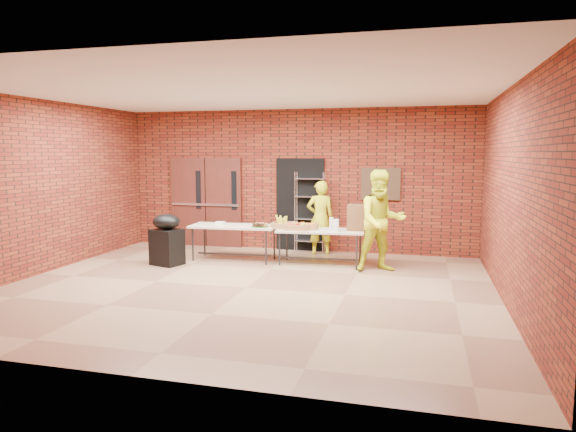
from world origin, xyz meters
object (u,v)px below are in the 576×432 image
object	(u,v)px
table_right	(320,233)
covered_grill	(167,239)
table_left	(234,228)
coffee_dispenser	(358,217)
wire_rack	(310,212)
volunteer_woman	(320,218)
volunteer_man	(381,221)

from	to	relation	value
table_right	covered_grill	world-z (taller)	covered_grill
table_left	coffee_dispenser	distance (m)	2.57
table_right	covered_grill	xyz separation A→B (m)	(-2.95, -0.78, -0.14)
wire_rack	table_left	size ratio (longest dim) A/B	0.99
coffee_dispenser	volunteer_woman	bearing A→B (deg)	135.52
coffee_dispenser	table_right	bearing A→B (deg)	-170.32
covered_grill	volunteer_man	size ratio (longest dim) A/B	0.53
table_right	coffee_dispenser	xyz separation A→B (m)	(0.73, 0.12, 0.31)
volunteer_woman	table_left	bearing A→B (deg)	13.73
volunteer_man	table_left	bearing A→B (deg)	153.84
wire_rack	volunteer_man	size ratio (longest dim) A/B	0.94
wire_rack	table_right	distance (m)	1.38
wire_rack	coffee_dispenser	world-z (taller)	wire_rack
covered_grill	volunteer_man	world-z (taller)	volunteer_man
coffee_dispenser	table_left	bearing A→B (deg)	-176.96
table_right	volunteer_woman	size ratio (longest dim) A/B	1.10
wire_rack	table_left	bearing A→B (deg)	-133.14
table_right	volunteer_man	bearing A→B (deg)	-17.19
table_right	volunteer_man	xyz separation A→B (m)	(1.21, -0.26, 0.31)
table_left	covered_grill	size ratio (longest dim) A/B	1.78
table_left	coffee_dispenser	size ratio (longest dim) A/B	3.57
coffee_dispenser	covered_grill	xyz separation A→B (m)	(-3.68, -0.90, -0.45)
covered_grill	table_left	bearing A→B (deg)	51.18
table_left	covered_grill	world-z (taller)	covered_grill
wire_rack	covered_grill	bearing A→B (deg)	-137.14
table_left	volunteer_man	bearing A→B (deg)	-7.61
wire_rack	volunteer_woman	bearing A→B (deg)	-34.73
coffee_dispenser	volunteer_woman	xyz separation A→B (m)	(-0.93, 0.92, -0.15)
wire_rack	volunteer_woman	size ratio (longest dim) A/B	1.11
coffee_dispenser	volunteer_man	xyz separation A→B (m)	(0.48, -0.38, -0.00)
wire_rack	table_right	world-z (taller)	wire_rack
table_right	volunteer_woman	bearing A→B (deg)	95.97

